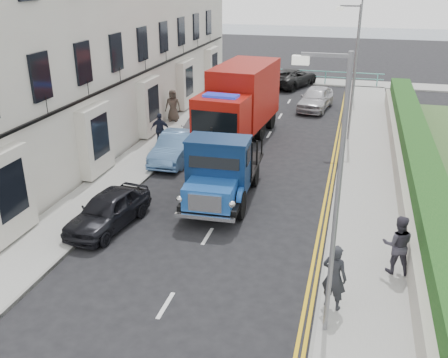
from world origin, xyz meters
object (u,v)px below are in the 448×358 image
bedford_lorry (219,175)px  red_lorry (240,101)px  lamp_near (333,188)px  pedestrian_east_near (334,277)px  lamp_far (357,41)px  parked_car_front (108,210)px  lamp_mid (353,66)px

bedford_lorry → red_lorry: bearing=95.5°
lamp_near → pedestrian_east_near: bearing=77.0°
lamp_far → parked_car_front: (-7.78, -22.21, -3.34)m
lamp_mid → lamp_far: 10.00m
lamp_far → bedford_lorry: size_ratio=1.18×
lamp_far → red_lorry: 12.61m
bedford_lorry → lamp_mid: bearing=62.4°
lamp_mid → lamp_far: (0.00, 10.00, 0.00)m
red_lorry → pedestrian_east_near: 15.11m
pedestrian_east_near → lamp_mid: bearing=-68.0°
lamp_mid → bedford_lorry: lamp_mid is taller
lamp_near → lamp_far: same height
lamp_mid → red_lorry: bearing=-168.6°
pedestrian_east_near → red_lorry: bearing=-46.1°
bedford_lorry → pedestrian_east_near: bearing=-52.5°
lamp_near → bedford_lorry: (-4.44, 6.53, -2.73)m
parked_car_front → lamp_mid: bearing=65.4°
lamp_near → lamp_far: (0.00, 26.00, 0.00)m
lamp_near → bedford_lorry: 8.36m
parked_car_front → pedestrian_east_near: pedestrian_east_near is taller
lamp_near → lamp_mid: (0.00, 16.00, 0.00)m
lamp_near → bedford_lorry: bearing=124.2°
parked_car_front → lamp_near: bearing=-18.1°
lamp_near → lamp_mid: 16.00m
lamp_near → pedestrian_east_near: (0.22, 0.97, -2.94)m
lamp_far → pedestrian_east_near: (0.22, -25.03, -2.94)m
parked_car_front → pedestrian_east_near: 8.49m
bedford_lorry → parked_car_front: size_ratio=1.53×
lamp_far → bedford_lorry: (-4.44, -19.47, -2.73)m
bedford_lorry → pedestrian_east_near: (4.66, -5.56, -0.20)m
lamp_far → red_lorry: size_ratio=0.92×
lamp_near → pedestrian_east_near: size_ratio=3.72×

